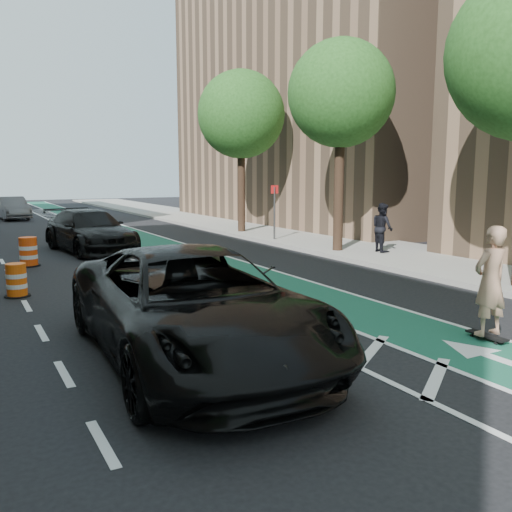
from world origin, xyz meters
TOP-DOWN VIEW (x-y plane):
  - ground at (0.00, 0.00)m, footprint 120.00×120.00m
  - bike_lane at (3.00, 10.00)m, footprint 2.00×90.00m
  - buffer_strip at (1.50, 10.00)m, footprint 1.40×90.00m
  - sidewalk_right at (9.50, 10.00)m, footprint 5.00×90.00m
  - curb_right at (7.05, 10.00)m, footprint 0.12×90.00m
  - building_right_far at (17.50, 20.00)m, footprint 14.00×22.00m
  - tree_r_c at (7.90, 8.00)m, footprint 4.20×4.20m
  - tree_r_d at (7.90, 16.00)m, footprint 4.20×4.20m
  - sign_post at (7.60, 12.00)m, footprint 0.35×0.08m
  - skateboard at (3.70, -1.93)m, footprint 0.26×0.80m
  - skateboarder at (3.70, -1.93)m, footprint 0.73×0.50m
  - suv_near at (-1.26, -0.31)m, footprint 3.21×6.50m
  - suv_far at (-0.02, 13.04)m, footprint 2.97×5.77m
  - car_grey at (-1.24, 30.90)m, footprint 2.06×4.67m
  - pedestrian at (9.01, 6.75)m, footprint 0.84×0.99m
  - barrel_a at (-3.28, 5.94)m, footprint 0.60×0.60m
  - barrel_b at (-2.50, 10.53)m, footprint 0.69×0.69m

SIDE VIEW (x-z plane):
  - ground at x=0.00m, z-range 0.00..0.00m
  - buffer_strip at x=1.50m, z-range 0.00..0.01m
  - bike_lane at x=3.00m, z-range 0.00..0.01m
  - sidewalk_right at x=9.50m, z-range 0.00..0.15m
  - curb_right at x=7.05m, z-range 0.00..0.16m
  - skateboard at x=3.70m, z-range 0.03..0.14m
  - barrel_a at x=-3.28m, z-range -0.02..0.79m
  - barrel_b at x=-2.50m, z-range -0.03..0.92m
  - car_grey at x=-1.24m, z-range 0.00..1.49m
  - suv_far at x=-0.02m, z-range 0.00..1.60m
  - suv_near at x=-1.26m, z-range 0.00..1.77m
  - pedestrian at x=9.01m, z-range 0.15..1.93m
  - skateboarder at x=3.70m, z-range 0.11..2.06m
  - sign_post at x=7.60m, z-range 0.11..2.59m
  - tree_r_c at x=7.90m, z-range 1.82..9.72m
  - tree_r_d at x=7.90m, z-range 1.82..9.72m
  - building_right_far at x=17.50m, z-range 0.00..19.00m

